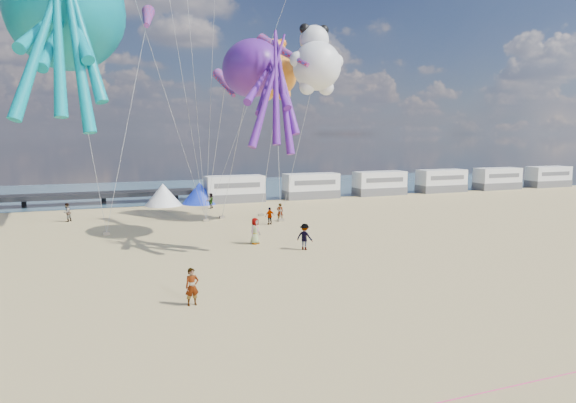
{
  "coord_description": "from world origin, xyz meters",
  "views": [
    {
      "loc": [
        -9.1,
        -16.41,
        7.7
      ],
      "look_at": [
        -0.51,
        6.0,
        4.54
      ],
      "focal_mm": 32.0,
      "sensor_mm": 36.0,
      "label": 1
    }
  ],
  "objects_px": {
    "motorhome_4": "(497,179)",
    "beachgoer_5": "(280,212)",
    "standing_person": "(192,287)",
    "motorhome_3": "(441,181)",
    "motorhome_5": "(548,177)",
    "windsock_right": "(225,84)",
    "beachgoer_2": "(305,237)",
    "sandbag_a": "(107,233)",
    "motorhome_0": "(235,189)",
    "motorhome_2": "(380,183)",
    "windsock_left": "(148,18)",
    "beachgoer_4": "(211,201)",
    "kite_octopus_teal": "(66,11)",
    "tent_white": "(163,194)",
    "sandbag_c": "(281,220)",
    "windsock_mid": "(283,52)",
    "beachgoer_3": "(270,216)",
    "sandbag_d": "(261,215)",
    "sandbag_b": "(222,217)",
    "kite_octopus_purple": "(252,69)",
    "sandbag_e": "(206,220)",
    "beachgoer_1": "(67,212)",
    "kite_teddy_orange": "(275,75)",
    "motorhome_1": "(311,186)",
    "tent_blue": "(200,193)",
    "kite_panda": "(317,66)"
  },
  "relations": [
    {
      "from": "motorhome_0",
      "to": "beachgoer_5",
      "type": "xyz_separation_m",
      "value": [
        0.43,
        -13.9,
        -0.7
      ]
    },
    {
      "from": "beachgoer_2",
      "to": "windsock_left",
      "type": "relative_size",
      "value": 0.24
    },
    {
      "from": "motorhome_4",
      "to": "windsock_right",
      "type": "height_order",
      "value": "windsock_right"
    },
    {
      "from": "motorhome_4",
      "to": "kite_teddy_orange",
      "type": "height_order",
      "value": "kite_teddy_orange"
    },
    {
      "from": "motorhome_5",
      "to": "tent_blue",
      "type": "bearing_deg",
      "value": 180.0
    },
    {
      "from": "motorhome_1",
      "to": "motorhome_5",
      "type": "relative_size",
      "value": 1.0
    },
    {
      "from": "beachgoer_3",
      "to": "sandbag_d",
      "type": "relative_size",
      "value": 2.99
    },
    {
      "from": "motorhome_3",
      "to": "windsock_right",
      "type": "relative_size",
      "value": 1.5
    },
    {
      "from": "sandbag_c",
      "to": "standing_person",
      "type": "bearing_deg",
      "value": -120.31
    },
    {
      "from": "sandbag_d",
      "to": "kite_octopus_purple",
      "type": "xyz_separation_m",
      "value": [
        -3.7,
        -9.53,
        12.27
      ]
    },
    {
      "from": "beachgoer_3",
      "to": "standing_person",
      "type": "bearing_deg",
      "value": 51.35
    },
    {
      "from": "sandbag_e",
      "to": "sandbag_a",
      "type": "bearing_deg",
      "value": -158.56
    },
    {
      "from": "windsock_mid",
      "to": "windsock_right",
      "type": "relative_size",
      "value": 1.53
    },
    {
      "from": "motorhome_4",
      "to": "beachgoer_5",
      "type": "xyz_separation_m",
      "value": [
        -37.57,
        -13.9,
        -0.7
      ]
    },
    {
      "from": "standing_person",
      "to": "motorhome_3",
      "type": "bearing_deg",
      "value": 33.76
    },
    {
      "from": "motorhome_2",
      "to": "sandbag_a",
      "type": "distance_m",
      "value": 36.54
    },
    {
      "from": "motorhome_5",
      "to": "beachgoer_3",
      "type": "relative_size",
      "value": 4.42
    },
    {
      "from": "windsock_left",
      "to": "windsock_mid",
      "type": "distance_m",
      "value": 11.27
    },
    {
      "from": "motorhome_4",
      "to": "beachgoer_1",
      "type": "height_order",
      "value": "motorhome_4"
    },
    {
      "from": "motorhome_3",
      "to": "windsock_left",
      "type": "xyz_separation_m",
      "value": [
        -38.85,
        -12.58,
        15.44
      ]
    },
    {
      "from": "motorhome_4",
      "to": "windsock_right",
      "type": "xyz_separation_m",
      "value": [
        -42.69,
        -15.09,
        10.21
      ]
    },
    {
      "from": "motorhome_0",
      "to": "motorhome_5",
      "type": "height_order",
      "value": "same"
    },
    {
      "from": "kite_octopus_teal",
      "to": "motorhome_4",
      "type": "bearing_deg",
      "value": 19.55
    },
    {
      "from": "sandbag_b",
      "to": "motorhome_3",
      "type": "bearing_deg",
      "value": 18.35
    },
    {
      "from": "motorhome_5",
      "to": "beachgoer_5",
      "type": "relative_size",
      "value": 4.13
    },
    {
      "from": "beachgoer_1",
      "to": "sandbag_b",
      "type": "height_order",
      "value": "beachgoer_1"
    },
    {
      "from": "motorhome_4",
      "to": "beachgoer_4",
      "type": "bearing_deg",
      "value": -174.41
    },
    {
      "from": "standing_person",
      "to": "sandbag_c",
      "type": "height_order",
      "value": "standing_person"
    },
    {
      "from": "windsock_right",
      "to": "windsock_left",
      "type": "bearing_deg",
      "value": 151.42
    },
    {
      "from": "standing_person",
      "to": "windsock_left",
      "type": "xyz_separation_m",
      "value": [
        0.77,
        21.33,
        16.07
      ]
    },
    {
      "from": "standing_person",
      "to": "beachgoer_5",
      "type": "distance_m",
      "value": 23.1
    },
    {
      "from": "motorhome_3",
      "to": "kite_teddy_orange",
      "type": "bearing_deg",
      "value": -156.75
    },
    {
      "from": "motorhome_3",
      "to": "kite_teddy_orange",
      "type": "relative_size",
      "value": 0.99
    },
    {
      "from": "sandbag_d",
      "to": "tent_white",
      "type": "bearing_deg",
      "value": 125.76
    },
    {
      "from": "motorhome_0",
      "to": "motorhome_2",
      "type": "distance_m",
      "value": 19.0
    },
    {
      "from": "beachgoer_4",
      "to": "beachgoer_5",
      "type": "relative_size",
      "value": 1.02
    },
    {
      "from": "sandbag_b",
      "to": "kite_octopus_purple",
      "type": "distance_m",
      "value": 15.45
    },
    {
      "from": "sandbag_e",
      "to": "windsock_right",
      "type": "xyz_separation_m",
      "value": [
        1.12,
        -3.35,
        11.6
      ]
    },
    {
      "from": "motorhome_0",
      "to": "beachgoer_2",
      "type": "distance_m",
      "value": 25.41
    },
    {
      "from": "motorhome_0",
      "to": "windsock_mid",
      "type": "xyz_separation_m",
      "value": [
        0.46,
        -14.74,
        13.11
      ]
    },
    {
      "from": "motorhome_0",
      "to": "tent_white",
      "type": "bearing_deg",
      "value": 180.0
    },
    {
      "from": "kite_teddy_orange",
      "to": "kite_panda",
      "type": "bearing_deg",
      "value": -51.31
    },
    {
      "from": "beachgoer_2",
      "to": "sandbag_a",
      "type": "bearing_deg",
      "value": 7.37
    },
    {
      "from": "standing_person",
      "to": "sandbag_c",
      "type": "bearing_deg",
      "value": 52.88
    },
    {
      "from": "motorhome_1",
      "to": "standing_person",
      "type": "distance_m",
      "value": 39.69
    },
    {
      "from": "sandbag_e",
      "to": "beachgoer_4",
      "type": "bearing_deg",
      "value": 74.42
    },
    {
      "from": "motorhome_1",
      "to": "kite_octopus_teal",
      "type": "xyz_separation_m",
      "value": [
        -25.75,
        -17.24,
        14.48
      ]
    },
    {
      "from": "sandbag_a",
      "to": "standing_person",
      "type": "bearing_deg",
      "value": -80.52
    },
    {
      "from": "sandbag_a",
      "to": "windsock_left",
      "type": "bearing_deg",
      "value": 32.39
    },
    {
      "from": "kite_octopus_teal",
      "to": "tent_white",
      "type": "bearing_deg",
      "value": 66.34
    }
  ]
}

